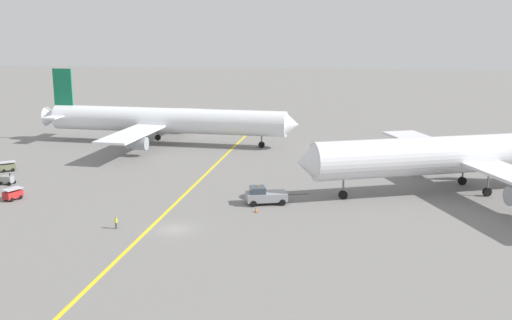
{
  "coord_description": "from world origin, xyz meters",
  "views": [
    {
      "loc": [
        19.21,
        -69.89,
        24.95
      ],
      "look_at": [
        7.26,
        23.17,
        4.0
      ],
      "focal_mm": 42.07,
      "sensor_mm": 36.0,
      "label": 1
    }
  ],
  "objects": [
    {
      "name": "airliner_being_pushed",
      "position": [
        38.78,
        22.82,
        5.76
      ],
      "size": [
        49.9,
        49.08,
        16.86
      ],
      "color": "silver",
      "rests_on": "ground"
    },
    {
      "name": "pushback_tug",
      "position": [
        9.94,
        12.56,
        1.2
      ],
      "size": [
        9.07,
        4.43,
        2.84
      ],
      "color": "gray",
      "rests_on": "ground"
    },
    {
      "name": "taxiway_stripe",
      "position": [
        -2.92,
        10.0,
        0.0
      ],
      "size": [
        5.08,
        119.93,
        0.01
      ],
      "primitive_type": "cube",
      "rotation": [
        0.0,
        0.0,
        -0.04
      ],
      "color": "yellow",
      "rests_on": "ground"
    },
    {
      "name": "airliner_at_gate_left",
      "position": [
        -16.61,
        54.62,
        5.06
      ],
      "size": [
        57.54,
        47.39,
        15.9
      ],
      "color": "white",
      "rests_on": "ground"
    },
    {
      "name": "gse_baggage_cart_near_cluster",
      "position": [
        -27.11,
        9.72,
        0.86
      ],
      "size": [
        2.53,
        3.13,
        1.71
      ],
      "color": "red",
      "rests_on": "ground"
    },
    {
      "name": "ground_crew_wing_walker_right",
      "position": [
        -7.47,
        -0.76,
        0.81
      ],
      "size": [
        0.36,
        0.49,
        1.56
      ],
      "color": "#4C4C51",
      "rests_on": "ground"
    },
    {
      "name": "traffic_cone_wingtip_port",
      "position": [
        9.18,
        8.26,
        0.28
      ],
      "size": [
        0.44,
        0.44,
        0.6
      ],
      "color": "orange",
      "rests_on": "ground"
    },
    {
      "name": "ground_plane",
      "position": [
        0.0,
        0.0,
        0.0
      ],
      "size": [
        600.0,
        600.0,
        0.0
      ],
      "primitive_type": "plane",
      "color": "slate"
    },
    {
      "name": "gse_baggage_cart_trailing",
      "position": [
        -37.32,
        26.36,
        0.86
      ],
      "size": [
        3.12,
        2.93,
        1.71
      ],
      "color": "#666B4C",
      "rests_on": "ground"
    },
    {
      "name": "gse_gpu_cart_small",
      "position": [
        -32.57,
        17.85,
        0.79
      ],
      "size": [
        2.2,
        1.74,
        1.9
      ],
      "color": "gray",
      "rests_on": "ground"
    }
  ]
}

